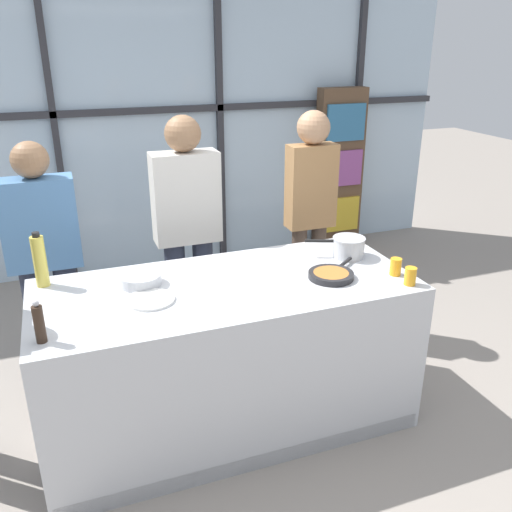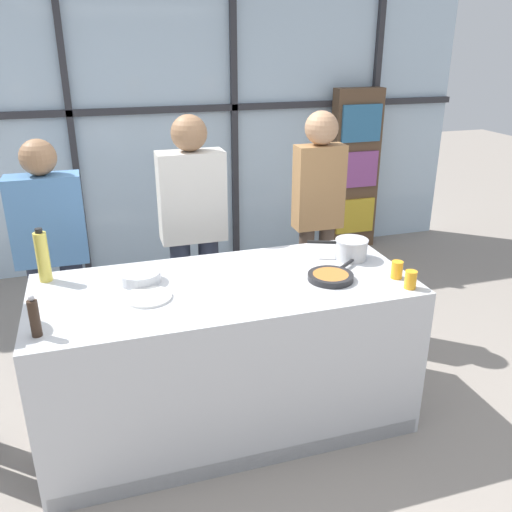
{
  "view_description": "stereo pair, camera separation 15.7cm",
  "coord_description": "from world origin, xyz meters",
  "px_view_note": "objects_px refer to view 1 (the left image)",
  "views": [
    {
      "loc": [
        -0.78,
        -2.59,
        2.17
      ],
      "look_at": [
        0.21,
        0.1,
        1.01
      ],
      "focal_mm": 38.0,
      "sensor_mm": 36.0,
      "label": 1
    },
    {
      "loc": [
        -0.64,
        -2.64,
        2.17
      ],
      "look_at": [
        0.21,
        0.1,
        1.01
      ],
      "focal_mm": 38.0,
      "sensor_mm": 36.0,
      "label": 2
    }
  ],
  "objects_px": {
    "spectator_far_left": "(44,252)",
    "oil_bottle": "(40,261)",
    "frying_pan": "(332,274)",
    "spectator_center_left": "(187,225)",
    "saucepan": "(348,247)",
    "juice_glass_near": "(410,276)",
    "white_plate": "(151,300)",
    "pepper_grinder": "(39,323)",
    "juice_glass_far": "(396,267)",
    "mixing_bowl": "(141,279)",
    "spectator_center_right": "(310,206)"
  },
  "relations": [
    {
      "from": "juice_glass_far",
      "to": "spectator_center_right",
      "type": "bearing_deg",
      "value": 90.22
    },
    {
      "from": "saucepan",
      "to": "mixing_bowl",
      "type": "xyz_separation_m",
      "value": [
        -1.27,
        0.03,
        -0.03
      ]
    },
    {
      "from": "saucepan",
      "to": "mixing_bowl",
      "type": "height_order",
      "value": "saucepan"
    },
    {
      "from": "juice_glass_near",
      "to": "saucepan",
      "type": "bearing_deg",
      "value": 103.82
    },
    {
      "from": "spectator_center_right",
      "to": "frying_pan",
      "type": "xyz_separation_m",
      "value": [
        -0.35,
        -1.02,
        -0.08
      ]
    },
    {
      "from": "spectator_center_left",
      "to": "mixing_bowl",
      "type": "relative_size",
      "value": 7.57
    },
    {
      "from": "mixing_bowl",
      "to": "juice_glass_near",
      "type": "height_order",
      "value": "juice_glass_near"
    },
    {
      "from": "spectator_far_left",
      "to": "saucepan",
      "type": "distance_m",
      "value": 1.93
    },
    {
      "from": "spectator_center_left",
      "to": "oil_bottle",
      "type": "relative_size",
      "value": 5.58
    },
    {
      "from": "mixing_bowl",
      "to": "juice_glass_far",
      "type": "height_order",
      "value": "juice_glass_far"
    },
    {
      "from": "frying_pan",
      "to": "saucepan",
      "type": "bearing_deg",
      "value": 45.58
    },
    {
      "from": "saucepan",
      "to": "oil_bottle",
      "type": "xyz_separation_m",
      "value": [
        -1.77,
        0.21,
        0.08
      ]
    },
    {
      "from": "spectator_center_left",
      "to": "pepper_grinder",
      "type": "bearing_deg",
      "value": 51.4
    },
    {
      "from": "saucepan",
      "to": "spectator_center_right",
      "type": "bearing_deg",
      "value": 81.67
    },
    {
      "from": "pepper_grinder",
      "to": "saucepan",
      "type": "bearing_deg",
      "value": 13.29
    },
    {
      "from": "white_plate",
      "to": "oil_bottle",
      "type": "height_order",
      "value": "oil_bottle"
    },
    {
      "from": "oil_bottle",
      "to": "saucepan",
      "type": "bearing_deg",
      "value": -6.7
    },
    {
      "from": "spectator_far_left",
      "to": "mixing_bowl",
      "type": "height_order",
      "value": "spectator_far_left"
    },
    {
      "from": "saucepan",
      "to": "white_plate",
      "type": "distance_m",
      "value": 1.27
    },
    {
      "from": "spectator_center_right",
      "to": "pepper_grinder",
      "type": "xyz_separation_m",
      "value": [
        -1.89,
        -1.19,
        -0.0
      ]
    },
    {
      "from": "saucepan",
      "to": "juice_glass_near",
      "type": "distance_m",
      "value": 0.49
    },
    {
      "from": "spectator_far_left",
      "to": "spectator_center_left",
      "type": "distance_m",
      "value": 0.94
    },
    {
      "from": "white_plate",
      "to": "spectator_center_left",
      "type": "bearing_deg",
      "value": 66.0
    },
    {
      "from": "mixing_bowl",
      "to": "oil_bottle",
      "type": "bearing_deg",
      "value": 160.6
    },
    {
      "from": "white_plate",
      "to": "oil_bottle",
      "type": "xyz_separation_m",
      "value": [
        -0.52,
        0.39,
        0.14
      ]
    },
    {
      "from": "saucepan",
      "to": "mixing_bowl",
      "type": "bearing_deg",
      "value": 178.59
    },
    {
      "from": "white_plate",
      "to": "saucepan",
      "type": "bearing_deg",
      "value": 8.39
    },
    {
      "from": "white_plate",
      "to": "oil_bottle",
      "type": "distance_m",
      "value": 0.66
    },
    {
      "from": "pepper_grinder",
      "to": "juice_glass_far",
      "type": "relative_size",
      "value": 2.06
    },
    {
      "from": "spectator_far_left",
      "to": "oil_bottle",
      "type": "bearing_deg",
      "value": 89.57
    },
    {
      "from": "white_plate",
      "to": "pepper_grinder",
      "type": "bearing_deg",
      "value": -155.9
    },
    {
      "from": "saucepan",
      "to": "white_plate",
      "type": "bearing_deg",
      "value": -171.61
    },
    {
      "from": "spectator_far_left",
      "to": "spectator_center_left",
      "type": "height_order",
      "value": "spectator_center_left"
    },
    {
      "from": "mixing_bowl",
      "to": "frying_pan",
      "type": "bearing_deg",
      "value": -15.08
    },
    {
      "from": "juice_glass_near",
      "to": "juice_glass_far",
      "type": "height_order",
      "value": "same"
    },
    {
      "from": "frying_pan",
      "to": "pepper_grinder",
      "type": "height_order",
      "value": "pepper_grinder"
    },
    {
      "from": "spectator_far_left",
      "to": "juice_glass_near",
      "type": "distance_m",
      "value": 2.26
    },
    {
      "from": "spectator_center_right",
      "to": "oil_bottle",
      "type": "bearing_deg",
      "value": 16.74
    },
    {
      "from": "frying_pan",
      "to": "spectator_center_left",
      "type": "bearing_deg",
      "value": 119.85
    },
    {
      "from": "frying_pan",
      "to": "juice_glass_far",
      "type": "relative_size",
      "value": 4.0
    },
    {
      "from": "spectator_center_right",
      "to": "juice_glass_far",
      "type": "height_order",
      "value": "spectator_center_right"
    },
    {
      "from": "frying_pan",
      "to": "pepper_grinder",
      "type": "xyz_separation_m",
      "value": [
        -1.54,
        -0.17,
        0.07
      ]
    },
    {
      "from": "saucepan",
      "to": "spectator_far_left",
      "type": "bearing_deg",
      "value": 156.32
    },
    {
      "from": "frying_pan",
      "to": "mixing_bowl",
      "type": "distance_m",
      "value": 1.06
    },
    {
      "from": "oil_bottle",
      "to": "juice_glass_near",
      "type": "bearing_deg",
      "value": -19.98
    },
    {
      "from": "white_plate",
      "to": "juice_glass_far",
      "type": "relative_size",
      "value": 2.49
    },
    {
      "from": "mixing_bowl",
      "to": "pepper_grinder",
      "type": "bearing_deg",
      "value": -138.57
    },
    {
      "from": "mixing_bowl",
      "to": "oil_bottle",
      "type": "relative_size",
      "value": 0.74
    },
    {
      "from": "spectator_far_left",
      "to": "white_plate",
      "type": "distance_m",
      "value": 1.09
    },
    {
      "from": "spectator_far_left",
      "to": "saucepan",
      "type": "height_order",
      "value": "spectator_far_left"
    }
  ]
}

